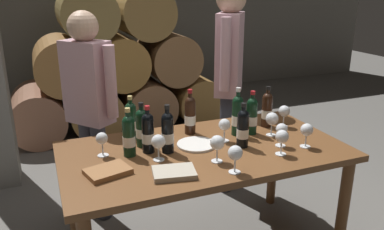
{
  "coord_description": "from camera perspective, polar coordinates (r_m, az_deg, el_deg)",
  "views": [
    {
      "loc": [
        -0.88,
        -2.0,
        1.71
      ],
      "look_at": [
        0.0,
        0.2,
        0.91
      ],
      "focal_mm": 36.63,
      "sensor_mm": 36.0,
      "label": 1
    }
  ],
  "objects": [
    {
      "name": "cellar_back_wall",
      "position": [
        6.27,
        -14.21,
        15.29
      ],
      "size": [
        10.0,
        0.24,
        2.8
      ],
      "primitive_type": "cube",
      "color": "slate",
      "rests_on": "ground_plane"
    },
    {
      "name": "barrel_stack",
      "position": [
        4.78,
        -10.8,
        6.45
      ],
      "size": [
        2.49,
        0.9,
        1.69
      ],
      "color": "#8A5C45",
      "rests_on": "ground_plane"
    },
    {
      "name": "dining_table",
      "position": [
        2.42,
        1.77,
        -6.85
      ],
      "size": [
        1.7,
        0.9,
        0.76
      ],
      "color": "brown",
      "rests_on": "ground_plane"
    },
    {
      "name": "wine_bottle_0",
      "position": [
        2.26,
        -9.18,
        -2.93
      ],
      "size": [
        0.07,
        0.07,
        0.29
      ],
      "color": "black",
      "rests_on": "dining_table"
    },
    {
      "name": "wine_bottle_1",
      "position": [
        2.28,
        -3.58,
        -2.49
      ],
      "size": [
        0.07,
        0.07,
        0.29
      ],
      "color": "black",
      "rests_on": "dining_table"
    },
    {
      "name": "wine_bottle_2",
      "position": [
        2.51,
        -8.87,
        -0.74
      ],
      "size": [
        0.07,
        0.07,
        0.28
      ],
      "color": "black",
      "rests_on": "dining_table"
    },
    {
      "name": "wine_bottle_3",
      "position": [
        2.56,
        -0.28,
        0.05
      ],
      "size": [
        0.07,
        0.07,
        0.3
      ],
      "color": "black",
      "rests_on": "dining_table"
    },
    {
      "name": "wine_bottle_4",
      "position": [
        2.59,
        8.7,
        -0.06
      ],
      "size": [
        0.07,
        0.07,
        0.29
      ],
      "color": "black",
      "rests_on": "dining_table"
    },
    {
      "name": "wine_bottle_5",
      "position": [
        2.29,
        -6.42,
        -2.51
      ],
      "size": [
        0.07,
        0.07,
        0.29
      ],
      "color": "black",
      "rests_on": "dining_table"
    },
    {
      "name": "wine_bottle_6",
      "position": [
        2.38,
        7.41,
        -1.87
      ],
      "size": [
        0.07,
        0.07,
        0.28
      ],
      "color": "black",
      "rests_on": "dining_table"
    },
    {
      "name": "wine_bottle_7",
      "position": [
        2.38,
        -7.31,
        -1.8
      ],
      "size": [
        0.07,
        0.07,
        0.28
      ],
      "color": "black",
      "rests_on": "dining_table"
    },
    {
      "name": "wine_bottle_8",
      "position": [
        2.56,
        6.63,
        0.02
      ],
      "size": [
        0.07,
        0.07,
        0.32
      ],
      "color": "black",
      "rests_on": "dining_table"
    },
    {
      "name": "wine_bottle_9",
      "position": [
        2.74,
        10.87,
        0.83
      ],
      "size": [
        0.07,
        0.07,
        0.29
      ],
      "color": "black",
      "rests_on": "dining_table"
    },
    {
      "name": "wine_glass_0",
      "position": [
        2.19,
        -4.93,
        -3.98
      ],
      "size": [
        0.08,
        0.08,
        0.15
      ],
      "color": "white",
      "rests_on": "dining_table"
    },
    {
      "name": "wine_glass_1",
      "position": [
        2.45,
        16.36,
        -2.19
      ],
      "size": [
        0.08,
        0.08,
        0.15
      ],
      "color": "white",
      "rests_on": "dining_table"
    },
    {
      "name": "wine_glass_2",
      "position": [
        2.29,
        -12.99,
        -3.49
      ],
      "size": [
        0.07,
        0.07,
        0.14
      ],
      "color": "white",
      "rests_on": "dining_table"
    },
    {
      "name": "wine_glass_3",
      "position": [
        2.17,
        3.7,
        -4.14
      ],
      "size": [
        0.08,
        0.08,
        0.16
      ],
      "color": "white",
      "rests_on": "dining_table"
    },
    {
      "name": "wine_glass_4",
      "position": [
        2.43,
        12.91,
        -2.16
      ],
      "size": [
        0.07,
        0.07,
        0.15
      ],
      "color": "white",
      "rests_on": "dining_table"
    },
    {
      "name": "wine_glass_5",
      "position": [
        2.59,
        11.57,
        -0.63
      ],
      "size": [
        0.08,
        0.08,
        0.16
      ],
      "color": "white",
      "rests_on": "dining_table"
    },
    {
      "name": "wine_glass_6",
      "position": [
        2.31,
        12.97,
        -3.19
      ],
      "size": [
        0.08,
        0.08,
        0.15
      ],
      "color": "white",
      "rests_on": "dining_table"
    },
    {
      "name": "wine_glass_7",
      "position": [
        2.76,
        13.27,
        0.45
      ],
      "size": [
        0.08,
        0.08,
        0.15
      ],
      "color": "white",
      "rests_on": "dining_table"
    },
    {
      "name": "wine_glass_8",
      "position": [
        2.45,
        4.75,
        -1.53
      ],
      "size": [
        0.07,
        0.07,
        0.15
      ],
      "color": "white",
      "rests_on": "dining_table"
    },
    {
      "name": "wine_glass_9",
      "position": [
        2.05,
        6.31,
        -5.63
      ],
      "size": [
        0.08,
        0.08,
        0.15
      ],
      "color": "white",
      "rests_on": "dining_table"
    },
    {
      "name": "tasting_notebook",
      "position": [
        2.11,
        -12.16,
        -8.03
      ],
      "size": [
        0.25,
        0.21,
        0.03
      ],
      "primitive_type": "cube",
      "rotation": [
        0.0,
        0.0,
        0.27
      ],
      "color": "#936038",
      "rests_on": "dining_table"
    },
    {
      "name": "leather_ledger",
      "position": [
        2.06,
        -2.63,
        -8.37
      ],
      "size": [
        0.25,
        0.2,
        0.03
      ],
      "primitive_type": "cube",
      "rotation": [
        0.0,
        0.0,
        -0.19
      ],
      "color": "#B2A893",
      "rests_on": "dining_table"
    },
    {
      "name": "serving_plate",
      "position": [
        2.41,
        0.65,
        -4.31
      ],
      "size": [
        0.24,
        0.24,
        0.01
      ],
      "primitive_type": "cylinder",
      "color": "white",
      "rests_on": "dining_table"
    },
    {
      "name": "sommelier_presenting",
      "position": [
        3.16,
        5.4,
        6.43
      ],
      "size": [
        0.33,
        0.42,
        1.72
      ],
      "color": "#383842",
      "rests_on": "ground_plane"
    },
    {
      "name": "taster_seated_left",
      "position": [
        2.84,
        -14.72,
        1.98
      ],
      "size": [
        0.34,
        0.41,
        1.54
      ],
      "color": "#383842",
      "rests_on": "ground_plane"
    }
  ]
}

